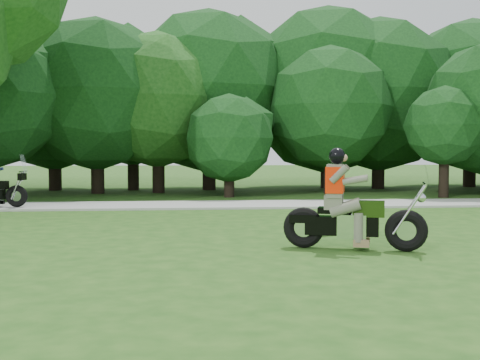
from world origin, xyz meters
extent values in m
plane|color=#204C15|center=(0.00, 0.00, 0.00)|extent=(100.00, 100.00, 0.00)
cube|color=#A4A49F|center=(0.00, 8.00, 0.03)|extent=(60.00, 2.20, 0.06)
cylinder|color=black|center=(-6.44, 13.16, 0.90)|extent=(0.48, 0.48, 1.80)
sphere|color=black|center=(-6.44, 13.16, 3.62)|extent=(5.61, 5.61, 5.61)
cylinder|color=black|center=(4.64, 14.87, 0.90)|extent=(0.52, 0.52, 1.80)
sphere|color=black|center=(4.64, 14.87, 3.85)|extent=(6.31, 6.31, 6.31)
cylinder|color=black|center=(-1.77, 11.02, 0.51)|extent=(0.35, 0.35, 1.01)
sphere|color=black|center=(-1.77, 11.02, 1.99)|extent=(3.01, 3.01, 3.01)
cylinder|color=black|center=(5.38, 10.24, 0.77)|extent=(0.33, 0.33, 1.53)
sphere|color=black|center=(5.38, 10.24, 2.40)|extent=(2.69, 2.69, 2.69)
cylinder|color=black|center=(2.01, 12.38, 0.84)|extent=(0.43, 0.43, 1.67)
sphere|color=black|center=(2.01, 12.38, 3.14)|extent=(4.52, 4.52, 4.52)
cylinder|color=black|center=(2.63, 15.37, 0.90)|extent=(0.55, 0.55, 1.80)
sphere|color=black|center=(2.63, 15.37, 4.05)|extent=(6.94, 6.94, 6.94)
cylinder|color=black|center=(-8.35, 14.99, 0.90)|extent=(0.50, 0.50, 1.80)
sphere|color=black|center=(-8.35, 14.99, 3.72)|extent=(5.90, 5.90, 5.90)
cylinder|color=black|center=(8.91, 15.62, 0.90)|extent=(0.53, 0.53, 1.80)
sphere|color=black|center=(8.91, 15.62, 3.92)|extent=(6.53, 6.53, 6.53)
cylinder|color=black|center=(-4.24, 13.34, 0.90)|extent=(0.45, 0.45, 1.80)
sphere|color=#174914|center=(-4.24, 13.34, 3.45)|extent=(5.08, 5.08, 5.08)
cylinder|color=black|center=(-2.31, 14.72, 0.90)|extent=(0.52, 0.52, 1.80)
sphere|color=black|center=(-2.31, 14.72, 3.91)|extent=(6.49, 6.49, 6.49)
cylinder|color=black|center=(-5.30, 14.84, 0.90)|extent=(0.44, 0.44, 1.80)
sphere|color=black|center=(-5.30, 14.84, 3.38)|extent=(4.87, 4.87, 4.87)
torus|color=black|center=(-1.28, 0.57, 0.34)|extent=(0.70, 0.40, 0.67)
torus|color=black|center=(0.27, 0.06, 0.34)|extent=(0.70, 0.40, 0.67)
cube|color=black|center=(-0.69, 0.38, 0.39)|extent=(1.19, 0.59, 0.31)
cube|color=silver|center=(-0.54, 0.33, 0.39)|extent=(0.54, 0.46, 0.39)
cube|color=black|center=(-0.29, 0.24, 0.67)|extent=(0.57, 0.43, 0.25)
cube|color=black|center=(-0.82, 0.42, 0.64)|extent=(0.57, 0.45, 0.10)
cylinder|color=silver|center=(0.31, 0.04, 0.67)|extent=(0.51, 0.21, 0.80)
cylinder|color=silver|center=(0.52, -0.03, 1.09)|extent=(0.23, 0.60, 0.03)
cube|color=#5C5F4D|center=(-0.82, 0.42, 0.77)|extent=(0.39, 0.44, 0.23)
cube|color=#5C5F4D|center=(-0.80, 0.41, 1.12)|extent=(0.37, 0.46, 0.54)
cube|color=#FF2905|center=(-0.80, 0.41, 1.14)|extent=(0.41, 0.51, 0.42)
sphere|color=black|center=(-0.77, 0.40, 1.52)|extent=(0.27, 0.27, 0.27)
torus|color=black|center=(-7.78, 7.48, 0.36)|extent=(0.62, 0.25, 0.60)
cylinder|color=silver|center=(-7.75, 7.47, 0.66)|extent=(0.34, 0.08, 0.77)
cylinder|color=silver|center=(-7.60, 7.45, 1.03)|extent=(0.11, 0.55, 0.03)
camera|label=1|loc=(-3.21, -9.16, 1.64)|focal=45.00mm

